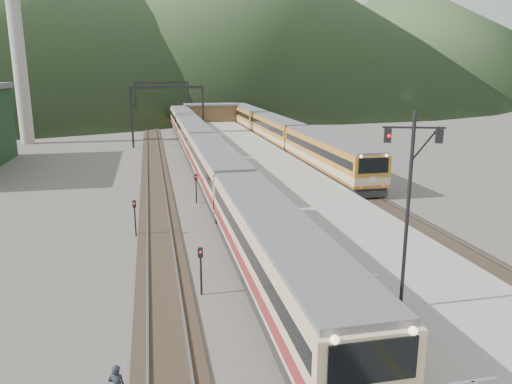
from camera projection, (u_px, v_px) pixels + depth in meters
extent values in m
cube|color=black|center=(202.00, 166.00, 53.06)|extent=(2.60, 200.00, 0.12)
cube|color=slate|center=(195.00, 165.00, 52.89)|extent=(0.10, 200.00, 0.14)
cube|color=slate|center=(209.00, 165.00, 53.18)|extent=(0.10, 200.00, 0.14)
cube|color=black|center=(154.00, 168.00, 52.05)|extent=(2.60, 200.00, 0.12)
cube|color=slate|center=(147.00, 167.00, 51.88)|extent=(0.10, 200.00, 0.14)
cube|color=slate|center=(161.00, 167.00, 52.17)|extent=(0.10, 200.00, 0.14)
cube|color=black|center=(306.00, 162.00, 55.38)|extent=(2.60, 200.00, 0.12)
cube|color=slate|center=(299.00, 161.00, 55.21)|extent=(0.10, 200.00, 0.14)
cube|color=slate|center=(312.00, 161.00, 55.50)|extent=(0.10, 200.00, 0.14)
cube|color=gray|center=(258.00, 163.00, 52.18)|extent=(8.00, 100.00, 1.00)
cube|color=black|center=(132.00, 117.00, 64.85)|extent=(0.25, 0.25, 8.00)
cube|color=black|center=(203.00, 116.00, 66.73)|extent=(0.25, 0.25, 8.00)
cube|color=black|center=(167.00, 87.00, 64.89)|extent=(9.30, 0.22, 0.35)
cube|color=black|center=(136.00, 105.00, 88.60)|extent=(0.25, 0.25, 8.00)
cube|color=black|center=(188.00, 104.00, 90.48)|extent=(0.25, 0.25, 8.00)
cube|color=black|center=(162.00, 83.00, 88.63)|extent=(9.30, 0.22, 0.35)
cylinder|color=#9E998E|center=(16.00, 31.00, 65.96)|extent=(1.80, 1.80, 30.00)
cube|color=brown|center=(211.00, 113.00, 89.73)|extent=(9.00, 4.00, 2.80)
cube|color=slate|center=(211.00, 105.00, 89.36)|extent=(9.40, 4.40, 0.30)
cone|color=#2F4826|center=(46.00, 13.00, 180.35)|extent=(180.00, 180.00, 60.00)
cone|color=#2F4826|center=(222.00, 9.00, 230.67)|extent=(220.00, 220.00, 75.00)
cone|color=#2F4826|center=(400.00, 36.00, 230.78)|extent=(160.00, 160.00, 50.00)
cube|color=#CFB488|center=(276.00, 253.00, 22.28)|extent=(2.96, 19.93, 3.62)
cube|color=#CFB488|center=(216.00, 168.00, 41.68)|extent=(2.96, 19.93, 3.62)
cube|color=#CFB488|center=(194.00, 137.00, 61.09)|extent=(2.96, 19.93, 3.62)
cube|color=#CFB488|center=(183.00, 121.00, 80.50)|extent=(2.96, 19.93, 3.62)
cube|color=#B27224|center=(328.00, 154.00, 48.24)|extent=(3.01, 20.22, 3.67)
cube|color=#B27224|center=(276.00, 130.00, 67.92)|extent=(3.01, 20.22, 3.67)
cube|color=#B27224|center=(247.00, 116.00, 87.61)|extent=(3.01, 20.22, 3.67)
cylinder|color=black|center=(407.00, 214.00, 18.50)|extent=(0.14, 0.14, 7.62)
cube|color=black|center=(414.00, 128.00, 17.73)|extent=(2.11, 0.75, 0.07)
cube|color=black|center=(388.00, 136.00, 17.90)|extent=(0.29, 0.25, 0.50)
cube|color=black|center=(439.00, 136.00, 17.71)|extent=(0.29, 0.25, 0.50)
cylinder|color=black|center=(201.00, 274.00, 22.59)|extent=(0.10, 0.10, 2.00)
cube|color=black|center=(200.00, 252.00, 22.34)|extent=(0.25, 0.21, 0.45)
cylinder|color=black|center=(196.00, 190.00, 38.28)|extent=(0.10, 0.10, 2.00)
cube|color=black|center=(196.00, 177.00, 38.03)|extent=(0.27, 0.24, 0.45)
cylinder|color=black|center=(135.00, 220.00, 30.67)|extent=(0.10, 0.10, 2.00)
cube|color=black|center=(134.00, 204.00, 30.42)|extent=(0.23, 0.17, 0.45)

